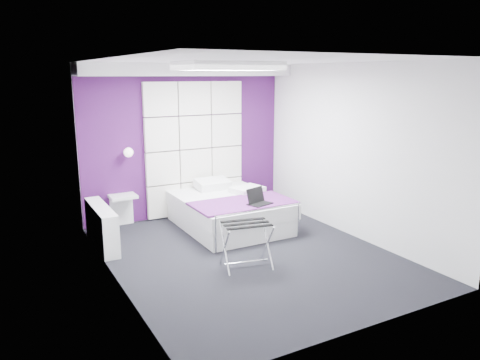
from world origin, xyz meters
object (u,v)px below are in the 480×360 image
object	(u,v)px
bed	(229,210)
luggage_rack	(246,245)
laptop	(258,200)
nightstand	(123,196)
radiator	(102,226)
wall_lamp	(128,152)

from	to	relation	value
bed	luggage_rack	world-z (taller)	bed
bed	laptop	size ratio (longest dim) A/B	5.42
nightstand	radiator	bearing A→B (deg)	-125.47
wall_lamp	radiator	bearing A→B (deg)	-130.10
radiator	bed	xyz separation A→B (m)	(2.01, -0.10, -0.02)
radiator	nightstand	distance (m)	0.91
wall_lamp	radiator	size ratio (longest dim) A/B	0.12
radiator	wall_lamp	bearing A→B (deg)	49.90
nightstand	bed	bearing A→B (deg)	-28.57
radiator	luggage_rack	size ratio (longest dim) A/B	2.01
luggage_rack	radiator	bearing A→B (deg)	143.34
wall_lamp	bed	size ratio (longest dim) A/B	0.08
wall_lamp	luggage_rack	bearing A→B (deg)	-71.02
wall_lamp	radiator	xyz separation A→B (m)	(-0.64, -0.76, -0.92)
bed	luggage_rack	size ratio (longest dim) A/B	3.13
nightstand	laptop	size ratio (longest dim) A/B	1.21
wall_lamp	bed	xyz separation A→B (m)	(1.37, -0.86, -0.94)
wall_lamp	luggage_rack	distance (m)	2.70
bed	nightstand	world-z (taller)	bed
bed	laptop	xyz separation A→B (m)	(0.16, -0.64, 0.31)
radiator	bed	distance (m)	2.01
luggage_rack	laptop	xyz separation A→B (m)	(0.71, 0.90, 0.29)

